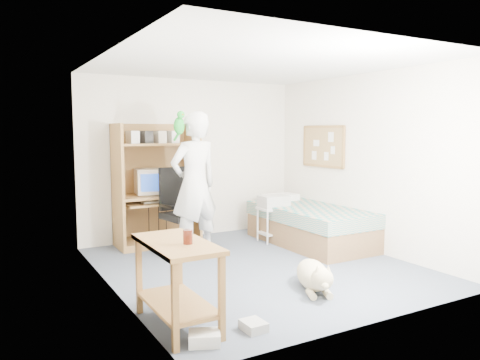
{
  "coord_description": "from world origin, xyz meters",
  "views": [
    {
      "loc": [
        -3.01,
        -4.88,
        1.69
      ],
      "look_at": [
        0.0,
        0.44,
        1.05
      ],
      "focal_mm": 35.0,
      "sensor_mm": 36.0,
      "label": 1
    }
  ],
  "objects_px": {
    "dog": "(314,275)",
    "printer_cart": "(274,219)",
    "bed": "(309,225)",
    "computer_hutch": "(156,190)",
    "side_desk": "(177,271)",
    "person": "(194,185)",
    "office_chair": "(182,222)"
  },
  "relations": [
    {
      "from": "side_desk",
      "to": "office_chair",
      "type": "relative_size",
      "value": 0.85
    },
    {
      "from": "person",
      "to": "dog",
      "type": "distance_m",
      "value": 2.12
    },
    {
      "from": "computer_hutch",
      "to": "bed",
      "type": "xyz_separation_m",
      "value": [
        2.0,
        -1.12,
        -0.53
      ]
    },
    {
      "from": "office_chair",
      "to": "printer_cart",
      "type": "distance_m",
      "value": 1.47
    },
    {
      "from": "person",
      "to": "printer_cart",
      "type": "relative_size",
      "value": 3.66
    },
    {
      "from": "side_desk",
      "to": "printer_cart",
      "type": "bearing_deg",
      "value": 41.87
    },
    {
      "from": "computer_hutch",
      "to": "dog",
      "type": "height_order",
      "value": "computer_hutch"
    },
    {
      "from": "bed",
      "to": "printer_cart",
      "type": "distance_m",
      "value": 0.55
    },
    {
      "from": "bed",
      "to": "office_chair",
      "type": "relative_size",
      "value": 1.72
    },
    {
      "from": "dog",
      "to": "side_desk",
      "type": "bearing_deg",
      "value": -150.99
    },
    {
      "from": "office_chair",
      "to": "dog",
      "type": "bearing_deg",
      "value": -84.37
    },
    {
      "from": "computer_hutch",
      "to": "side_desk",
      "type": "relative_size",
      "value": 1.8
    },
    {
      "from": "computer_hutch",
      "to": "office_chair",
      "type": "bearing_deg",
      "value": -75.65
    },
    {
      "from": "computer_hutch",
      "to": "bed",
      "type": "bearing_deg",
      "value": -29.29
    },
    {
      "from": "person",
      "to": "printer_cart",
      "type": "distance_m",
      "value": 1.55
    },
    {
      "from": "office_chair",
      "to": "printer_cart",
      "type": "relative_size",
      "value": 2.2
    },
    {
      "from": "bed",
      "to": "person",
      "type": "distance_m",
      "value": 1.92
    },
    {
      "from": "side_desk",
      "to": "person",
      "type": "bearing_deg",
      "value": 62.18
    },
    {
      "from": "computer_hutch",
      "to": "office_chair",
      "type": "xyz_separation_m",
      "value": [
        0.15,
        -0.6,
        -0.4
      ]
    },
    {
      "from": "bed",
      "to": "dog",
      "type": "relative_size",
      "value": 2.16
    },
    {
      "from": "person",
      "to": "bed",
      "type": "bearing_deg",
      "value": 163.61
    },
    {
      "from": "dog",
      "to": "printer_cart",
      "type": "bearing_deg",
      "value": 91.42
    },
    {
      "from": "side_desk",
      "to": "printer_cart",
      "type": "distance_m",
      "value": 3.32
    },
    {
      "from": "side_desk",
      "to": "printer_cart",
      "type": "height_order",
      "value": "side_desk"
    },
    {
      "from": "computer_hutch",
      "to": "side_desk",
      "type": "bearing_deg",
      "value": -106.14
    },
    {
      "from": "computer_hutch",
      "to": "printer_cart",
      "type": "height_order",
      "value": "computer_hutch"
    },
    {
      "from": "office_chair",
      "to": "person",
      "type": "height_order",
      "value": "person"
    },
    {
      "from": "office_chair",
      "to": "person",
      "type": "distance_m",
      "value": 0.64
    },
    {
      "from": "person",
      "to": "dog",
      "type": "bearing_deg",
      "value": 96.36
    },
    {
      "from": "computer_hutch",
      "to": "printer_cart",
      "type": "distance_m",
      "value": 1.83
    },
    {
      "from": "side_desk",
      "to": "dog",
      "type": "relative_size",
      "value": 1.07
    },
    {
      "from": "office_chair",
      "to": "printer_cart",
      "type": "bearing_deg",
      "value": -14.6
    }
  ]
}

